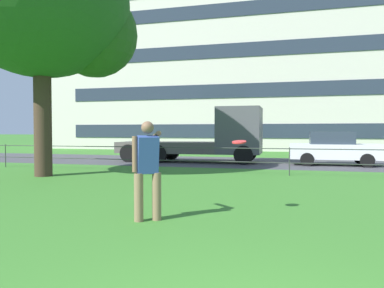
{
  "coord_description": "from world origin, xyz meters",
  "views": [
    {
      "loc": [
        0.1,
        -2.12,
        1.57
      ],
      "look_at": [
        -2.55,
        7.71,
        1.22
      ],
      "focal_mm": 35.0,
      "sensor_mm": 36.0,
      "label": 1
    }
  ],
  "objects_px": {
    "person_thrower": "(147,167)",
    "apartment_building_background": "(247,78)",
    "car_white_far_left": "(334,148)",
    "frisbee": "(239,142)",
    "flatbed_truck_right": "(211,138)",
    "tree_large_lawn": "(38,3)"
  },
  "relations": [
    {
      "from": "frisbee",
      "to": "car_white_far_left",
      "type": "distance_m",
      "value": 11.63
    },
    {
      "from": "tree_large_lawn",
      "to": "flatbed_truck_right",
      "type": "height_order",
      "value": "tree_large_lawn"
    },
    {
      "from": "flatbed_truck_right",
      "to": "frisbee",
      "type": "bearing_deg",
      "value": -75.17
    },
    {
      "from": "person_thrower",
      "to": "flatbed_truck_right",
      "type": "distance_m",
      "value": 12.54
    },
    {
      "from": "person_thrower",
      "to": "car_white_far_left",
      "type": "distance_m",
      "value": 12.93
    },
    {
      "from": "apartment_building_background",
      "to": "tree_large_lawn",
      "type": "bearing_deg",
      "value": -100.08
    },
    {
      "from": "person_thrower",
      "to": "tree_large_lawn",
      "type": "bearing_deg",
      "value": 139.91
    },
    {
      "from": "frisbee",
      "to": "flatbed_truck_right",
      "type": "bearing_deg",
      "value": 104.83
    },
    {
      "from": "person_thrower",
      "to": "car_white_far_left",
      "type": "relative_size",
      "value": 0.44
    },
    {
      "from": "tree_large_lawn",
      "to": "apartment_building_background",
      "type": "distance_m",
      "value": 24.61
    },
    {
      "from": "person_thrower",
      "to": "apartment_building_background",
      "type": "bearing_deg",
      "value": 93.33
    },
    {
      "from": "flatbed_truck_right",
      "to": "car_white_far_left",
      "type": "height_order",
      "value": "flatbed_truck_right"
    },
    {
      "from": "tree_large_lawn",
      "to": "person_thrower",
      "type": "distance_m",
      "value": 9.33
    },
    {
      "from": "frisbee",
      "to": "car_white_far_left",
      "type": "bearing_deg",
      "value": 76.02
    },
    {
      "from": "person_thrower",
      "to": "car_white_far_left",
      "type": "bearing_deg",
      "value": 70.65
    },
    {
      "from": "car_white_far_left",
      "to": "apartment_building_background",
      "type": "xyz_separation_m",
      "value": [
        -5.99,
        17.09,
        5.74
      ]
    },
    {
      "from": "apartment_building_background",
      "to": "person_thrower",
      "type": "bearing_deg",
      "value": -86.67
    },
    {
      "from": "person_thrower",
      "to": "car_white_far_left",
      "type": "height_order",
      "value": "person_thrower"
    },
    {
      "from": "car_white_far_left",
      "to": "tree_large_lawn",
      "type": "bearing_deg",
      "value": -145.27
    },
    {
      "from": "person_thrower",
      "to": "apartment_building_background",
      "type": "distance_m",
      "value": 29.86
    },
    {
      "from": "frisbee",
      "to": "apartment_building_background",
      "type": "xyz_separation_m",
      "value": [
        -3.18,
        28.36,
        5.15
      ]
    },
    {
      "from": "frisbee",
      "to": "flatbed_truck_right",
      "type": "relative_size",
      "value": 0.04
    }
  ]
}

